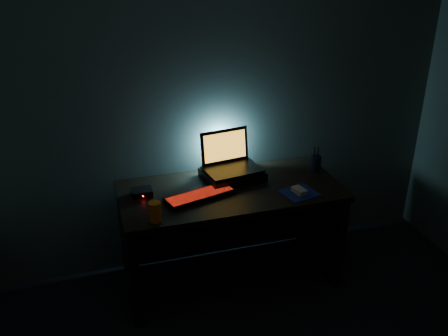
% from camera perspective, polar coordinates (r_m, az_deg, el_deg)
% --- Properties ---
extents(room, '(3.50, 4.00, 2.50)m').
position_cam_1_polar(room, '(1.86, 16.18, -10.79)').
color(room, black).
rests_on(room, ground).
extents(desk, '(1.50, 0.70, 0.75)m').
position_cam_1_polar(desk, '(3.55, 0.46, -5.69)').
color(desk, black).
rests_on(desk, ground).
extents(riser, '(0.44, 0.35, 0.06)m').
position_cam_1_polar(riser, '(3.51, 0.96, -0.74)').
color(riser, black).
rests_on(riser, desk).
extents(laptop, '(0.41, 0.33, 0.26)m').
position_cam_1_polar(laptop, '(3.51, 0.61, 0.92)').
color(laptop, black).
rests_on(laptop, riser).
extents(keyboard, '(0.49, 0.27, 0.03)m').
position_cam_1_polar(keyboard, '(3.26, -2.78, -3.17)').
color(keyboard, black).
rests_on(keyboard, desk).
extents(mousepad, '(0.26, 0.24, 0.00)m').
position_cam_1_polar(mousepad, '(3.35, 8.59, -2.84)').
color(mousepad, navy).
rests_on(mousepad, desk).
extents(mouse, '(0.08, 0.12, 0.03)m').
position_cam_1_polar(mouse, '(3.35, 8.61, -2.57)').
color(mouse, '#94959A').
rests_on(mouse, mousepad).
extents(pen_cup, '(0.09, 0.09, 0.11)m').
position_cam_1_polar(pen_cup, '(3.68, 10.43, 0.53)').
color(pen_cup, black).
rests_on(pen_cup, desk).
extents(juice_glass, '(0.10, 0.10, 0.13)m').
position_cam_1_polar(juice_glass, '(3.01, -7.88, -4.98)').
color(juice_glass, orange).
rests_on(juice_glass, desk).
extents(router, '(0.13, 0.11, 0.04)m').
position_cam_1_polar(router, '(3.33, -9.35, -2.76)').
color(router, black).
rests_on(router, desk).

